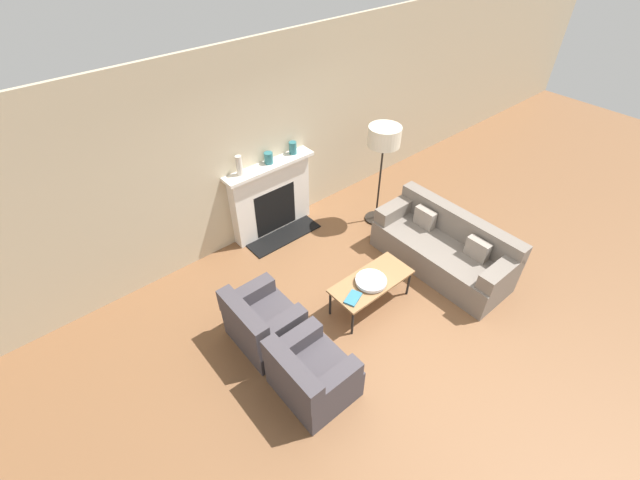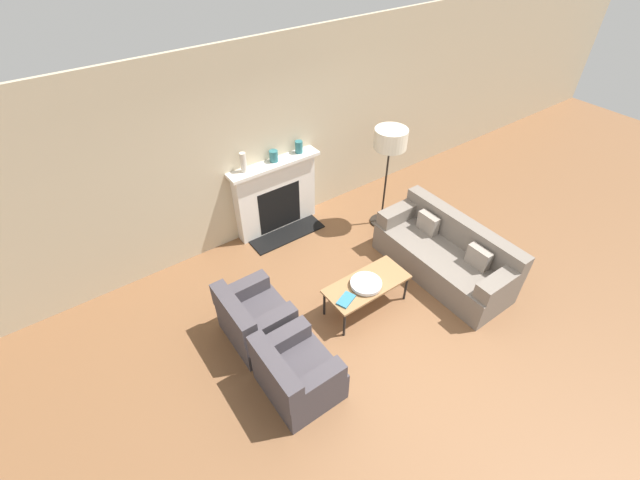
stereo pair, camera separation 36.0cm
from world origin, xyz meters
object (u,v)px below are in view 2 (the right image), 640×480
at_px(coffee_table, 367,285).
at_px(book, 346,300).
at_px(couch, 445,255).
at_px(mantel_vase_center_right, 299,147).
at_px(fireplace, 276,197).
at_px(armchair_far, 255,319).
at_px(floor_lamp, 390,145).
at_px(bowl, 366,284).
at_px(mantel_vase_left, 243,162).
at_px(armchair_near, 296,374).
at_px(mantel_vase_center_left, 274,156).

xyz_separation_m(coffee_table, book, (-0.40, -0.07, 0.05)).
height_order(couch, mantel_vase_center_right, mantel_vase_center_right).
xyz_separation_m(coffee_table, mantel_vase_center_right, (0.42, 2.15, 0.88)).
relative_size(fireplace, mantel_vase_center_right, 7.85).
distance_m(armchair_far, floor_lamp, 3.12).
bearing_deg(book, bowl, -13.84).
bearing_deg(floor_lamp, couch, -92.95).
distance_m(floor_lamp, mantel_vase_left, 2.12).
relative_size(fireplace, armchair_near, 1.77).
relative_size(floor_lamp, mantel_vase_center_left, 9.93).
relative_size(coffee_table, floor_lamp, 0.67).
bearing_deg(couch, armchair_far, -101.67).
bearing_deg(bowl, armchair_far, 161.73).
relative_size(armchair_near, floor_lamp, 0.50).
bearing_deg(bowl, mantel_vase_left, 102.04).
xyz_separation_m(mantel_vase_left, mantel_vase_center_right, (0.93, 0.00, -0.05)).
xyz_separation_m(coffee_table, mantel_vase_left, (-0.51, 2.15, 0.94)).
xyz_separation_m(couch, mantel_vase_center_left, (-1.35, 2.29, 0.96)).
relative_size(fireplace, book, 5.26).
distance_m(floor_lamp, mantel_vase_center_right, 1.35).
bearing_deg(mantel_vase_center_left, fireplace, -141.45).
height_order(bowl, mantel_vase_center_left, mantel_vase_center_left).
bearing_deg(mantel_vase_center_left, bowl, -90.55).
relative_size(armchair_far, mantel_vase_left, 2.84).
height_order(bowl, floor_lamp, floor_lamp).
height_order(couch, book, couch).
relative_size(couch, coffee_table, 1.78).
height_order(armchair_near, mantel_vase_center_right, mantel_vase_center_right).
bearing_deg(armchair_far, couch, -101.67).
height_order(coffee_table, mantel_vase_center_left, mantel_vase_center_left).
distance_m(bowl, book, 0.36).
bearing_deg(mantel_vase_center_right, couch, -68.32).
height_order(coffee_table, book, book).
bearing_deg(armchair_far, book, -116.23).
xyz_separation_m(couch, bowl, (-1.37, 0.12, 0.16)).
height_order(fireplace, armchair_far, fireplace).
distance_m(coffee_table, mantel_vase_center_left, 2.32).
height_order(armchair_far, mantel_vase_center_right, mantel_vase_center_right).
xyz_separation_m(bowl, mantel_vase_center_left, (0.02, 2.18, 0.80)).
bearing_deg(coffee_table, mantel_vase_left, 103.25).
xyz_separation_m(couch, book, (-1.73, 0.07, 0.14)).
distance_m(armchair_near, coffee_table, 1.48).
bearing_deg(mantel_vase_center_right, armchair_near, -124.56).
height_order(fireplace, couch, fireplace).
relative_size(bowl, floor_lamp, 0.24).
distance_m(bowl, mantel_vase_left, 2.39).
bearing_deg(coffee_table, floor_lamp, 41.56).
xyz_separation_m(floor_lamp, mantel_vase_left, (-1.91, 0.91, -0.08)).
bearing_deg(mantel_vase_left, mantel_vase_center_left, 0.00).
xyz_separation_m(coffee_table, bowl, (-0.04, -0.03, 0.07)).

